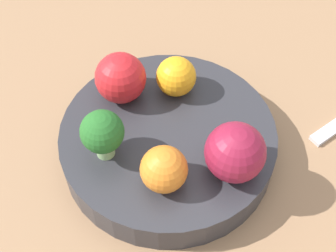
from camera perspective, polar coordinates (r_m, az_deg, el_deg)
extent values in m
plane|color=gray|center=(0.58, 0.00, -4.28)|extent=(6.00, 6.00, 0.00)
cube|color=#936D4C|center=(0.57, 0.00, -3.74)|extent=(1.20, 1.20, 0.02)
cylinder|color=#2D2D33|center=(0.55, 0.00, -1.95)|extent=(0.25, 0.25, 0.04)
cylinder|color=#99C17A|center=(0.51, -7.69, -2.56)|extent=(0.02, 0.02, 0.02)
sphere|color=#236023|center=(0.49, -8.04, -0.69)|extent=(0.05, 0.05, 0.05)
sphere|color=maroon|center=(0.48, 8.19, -3.19)|extent=(0.06, 0.06, 0.06)
sphere|color=red|center=(0.55, -5.81, 5.85)|extent=(0.06, 0.06, 0.06)
sphere|color=orange|center=(0.47, -0.50, -5.29)|extent=(0.05, 0.05, 0.05)
sphere|color=orange|center=(0.55, 0.99, 6.06)|extent=(0.05, 0.05, 0.05)
cube|color=silver|center=(0.62, 19.71, -0.10)|extent=(0.03, 0.08, 0.01)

